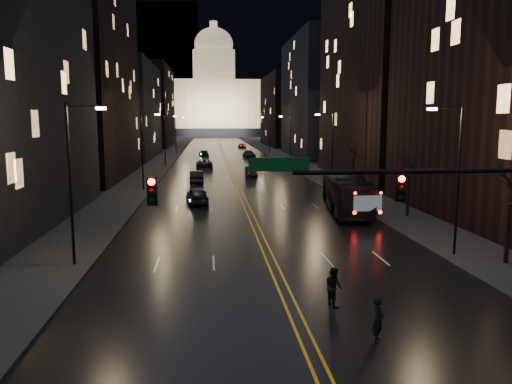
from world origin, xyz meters
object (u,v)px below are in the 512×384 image
object	(u,v)px
oncoming_car_b	(196,177)
bus	(346,194)
oncoming_car_a	(197,196)
pedestrian_a	(378,320)
pedestrian_b	(334,287)
traffic_signal	(461,200)
receding_car_a	(251,172)

from	to	relation	value
oncoming_car_b	bus	bearing A→B (deg)	119.14
bus	oncoming_car_b	size ratio (longest dim) A/B	2.46
oncoming_car_a	pedestrian_a	bearing A→B (deg)	96.35
oncoming_car_a	pedestrian_b	world-z (taller)	pedestrian_b
pedestrian_a	pedestrian_b	world-z (taller)	pedestrian_b
traffic_signal	pedestrian_a	xyz separation A→B (m)	(-3.32, -0.78, -4.25)
bus	oncoming_car_b	xyz separation A→B (m)	(-13.60, 21.78, -0.87)
receding_car_a	bus	bearing A→B (deg)	-76.65
receding_car_a	pedestrian_b	bearing A→B (deg)	-89.44
oncoming_car_a	pedestrian_a	xyz separation A→B (m)	(7.23, -31.24, 0.04)
bus	oncoming_car_a	bearing A→B (deg)	163.36
traffic_signal	pedestrian_a	distance (m)	5.45
oncoming_car_b	pedestrian_b	xyz separation A→B (m)	(6.97, -43.62, 0.07)
oncoming_car_a	oncoming_car_b	bearing A→B (deg)	-95.06
bus	pedestrian_b	world-z (taller)	bus
traffic_signal	bus	bearing A→B (deg)	84.02
pedestrian_b	pedestrian_a	bearing A→B (deg)	172.54
oncoming_car_a	receding_car_a	xyz separation A→B (m)	(7.15, 22.36, -0.05)
bus	oncoming_car_a	size ratio (longest dim) A/B	2.53
oncoming_car_a	pedestrian_a	distance (m)	32.06
oncoming_car_a	oncoming_car_b	xyz separation A→B (m)	(-0.46, 16.07, -0.01)
bus	pedestrian_a	bearing A→B (deg)	-96.22
oncoming_car_a	pedestrian_b	bearing A→B (deg)	96.61
traffic_signal	receding_car_a	world-z (taller)	traffic_signal
oncoming_car_b	receding_car_a	world-z (taller)	oncoming_car_b
oncoming_car_a	pedestrian_a	size ratio (longest dim) A/B	2.79
traffic_signal	pedestrian_a	world-z (taller)	traffic_signal
oncoming_car_a	oncoming_car_b	size ratio (longest dim) A/B	0.97
oncoming_car_b	pedestrian_b	world-z (taller)	pedestrian_b
oncoming_car_a	receding_car_a	distance (m)	23.48
oncoming_car_b	traffic_signal	bearing A→B (deg)	100.46
bus	traffic_signal	bearing A→B (deg)	-89.15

